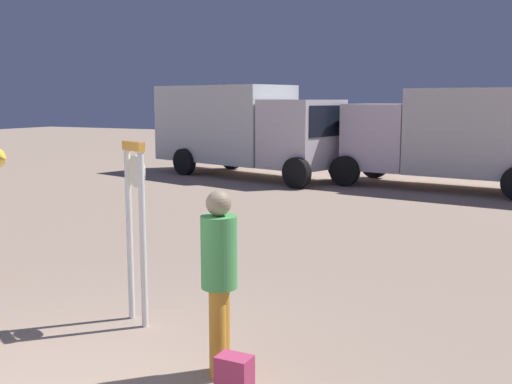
# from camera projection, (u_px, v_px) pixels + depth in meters

# --- Properties ---
(standing_clock) EXTENTS (0.41, 0.26, 2.09)m
(standing_clock) POSITION_uv_depth(u_px,v_px,m) (136.00, 215.00, 6.83)
(standing_clock) COLOR silver
(standing_clock) RESTS_ON ground_plane
(person_near_clock) EXTENTS (0.33, 0.33, 1.74)m
(person_near_clock) POSITION_uv_depth(u_px,v_px,m) (219.00, 274.00, 5.54)
(person_near_clock) COLOR gold
(person_near_clock) RESTS_ON ground_plane
(backpack) EXTENTS (0.29, 0.24, 0.44)m
(backpack) POSITION_uv_depth(u_px,v_px,m) (235.00, 381.00, 5.08)
(backpack) COLOR #B5375D
(backpack) RESTS_ON ground_plane
(box_truck_near) EXTENTS (7.23, 4.08, 3.01)m
(box_truck_near) POSITION_uv_depth(u_px,v_px,m) (242.00, 127.00, 20.35)
(box_truck_near) COLOR silver
(box_truck_near) RESTS_ON ground_plane
(box_truck_far) EXTENTS (7.09, 3.19, 2.85)m
(box_truck_far) POSITION_uv_depth(u_px,v_px,m) (468.00, 135.00, 17.02)
(box_truck_far) COLOR silver
(box_truck_far) RESTS_ON ground_plane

